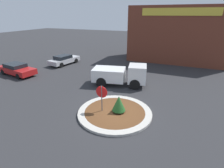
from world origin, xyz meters
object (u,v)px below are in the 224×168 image
object	(u,v)px
parked_sedan_silver	(64,60)
utility_truck	(120,74)
stop_sign	(102,95)
parked_sedan_red	(17,69)

from	to	relation	value
parked_sedan_silver	utility_truck	bearing A→B (deg)	-103.09
stop_sign	parked_sedan_red	bearing A→B (deg)	163.54
stop_sign	utility_truck	distance (m)	5.44
stop_sign	utility_truck	world-z (taller)	stop_sign
stop_sign	parked_sedan_silver	bearing A→B (deg)	137.70
utility_truck	parked_sedan_silver	distance (m)	10.46
utility_truck	parked_sedan_silver	world-z (taller)	utility_truck
stop_sign	parked_sedan_red	xyz separation A→B (m)	(-12.52, 3.70, -0.74)
parked_sedan_red	parked_sedan_silver	bearing A→B (deg)	77.34
parked_sedan_silver	stop_sign	bearing A→B (deg)	-122.95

